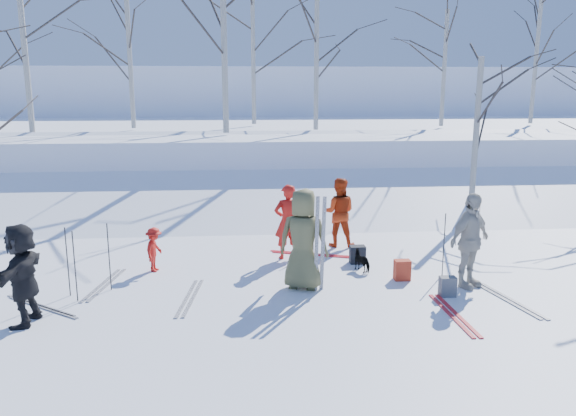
{
  "coord_description": "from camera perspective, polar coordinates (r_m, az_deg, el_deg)",
  "views": [
    {
      "loc": [
        -0.96,
        -10.39,
        3.91
      ],
      "look_at": [
        0.0,
        1.5,
        1.3
      ],
      "focal_mm": 35.0,
      "sensor_mm": 36.0,
      "label": 1
    }
  ],
  "objects": [
    {
      "name": "skier_cream_east",
      "position": [
        11.53,
        17.98,
        -3.18
      ],
      "size": [
        1.18,
        0.98,
        1.89
      ],
      "primitive_type": "imported",
      "rotation": [
        0.0,
        0.0,
        0.56
      ],
      "color": "beige",
      "rests_on": "ground"
    },
    {
      "name": "birch_plateau_h",
      "position": [
        23.29,
        -25.27,
        15.25
      ],
      "size": [
        5.29,
        5.29,
        6.71
      ],
      "primitive_type": null,
      "color": "silver",
      "rests_on": "snow_plateau"
    },
    {
      "name": "backpack_red",
      "position": [
        11.8,
        11.52,
        -6.19
      ],
      "size": [
        0.32,
        0.22,
        0.42
      ],
      "primitive_type": "cube",
      "color": "#B3311B",
      "rests_on": "ground"
    },
    {
      "name": "skier_red_seated",
      "position": [
        12.36,
        -13.42,
        -4.12
      ],
      "size": [
        0.49,
        0.69,
        0.96
      ],
      "primitive_type": "imported",
      "rotation": [
        0.0,
        0.0,
        1.34
      ],
      "color": "red",
      "rests_on": "ground"
    },
    {
      "name": "birch_plateau_c",
      "position": [
        21.2,
        -6.56,
        18.37
      ],
      "size": [
        6.15,
        6.15,
        7.93
      ],
      "primitive_type": null,
      "color": "silver",
      "rests_on": "snow_plateau"
    },
    {
      "name": "ski_pole_b",
      "position": [
        11.94,
        17.96,
        -4.02
      ],
      "size": [
        0.02,
        0.02,
        1.34
      ],
      "primitive_type": "cylinder",
      "color": "black",
      "rests_on": "ground"
    },
    {
      "name": "ski_pair_f",
      "position": [
        11.91,
        -18.17,
        -7.41
      ],
      "size": [
        0.79,
        1.96,
        0.02
      ],
      "primitive_type": null,
      "rotation": [
        0.0,
        0.0,
        -0.16
      ],
      "color": "silver",
      "rests_on": "ground"
    },
    {
      "name": "backpack_dark",
      "position": [
        12.72,
        7.07,
        -4.72
      ],
      "size": [
        0.34,
        0.24,
        0.4
      ],
      "primitive_type": "cube",
      "color": "black",
      "rests_on": "ground"
    },
    {
      "name": "birch_plateau_e",
      "position": [
        24.17,
        -15.75,
        14.08
      ],
      "size": [
        4.29,
        4.29,
        5.27
      ],
      "primitive_type": null,
      "color": "silver",
      "rests_on": "snow_plateau"
    },
    {
      "name": "far_hill",
      "position": [
        48.44,
        -3.53,
        10.05
      ],
      "size": [
        90.0,
        30.0,
        6.0
      ],
      "primitive_type": "cube",
      "color": "white",
      "rests_on": "ground"
    },
    {
      "name": "skier_red_north",
      "position": [
        12.81,
        -0.04,
        -1.4
      ],
      "size": [
        0.7,
        0.52,
        1.73
      ],
      "primitive_type": "imported",
      "rotation": [
        0.0,
        0.0,
        3.33
      ],
      "color": "red",
      "rests_on": "ground"
    },
    {
      "name": "birch_plateau_f",
      "position": [
        22.44,
        2.91,
        14.99
      ],
      "size": [
        4.46,
        4.46,
        5.51
      ],
      "primitive_type": null,
      "color": "silver",
      "rests_on": "snow_plateau"
    },
    {
      "name": "skier_grey_west",
      "position": [
        10.31,
        -25.4,
        -6.1
      ],
      "size": [
        0.69,
        1.64,
        1.72
      ],
      "primitive_type": "imported",
      "rotation": [
        0.0,
        0.0,
        4.6
      ],
      "color": "black",
      "rests_on": "ground"
    },
    {
      "name": "ski_pair_a",
      "position": [
        11.33,
        21.53,
        -8.7
      ],
      "size": [
        0.97,
        1.98,
        0.02
      ],
      "primitive_type": null,
      "rotation": [
        0.0,
        0.0,
        0.21
      ],
      "color": "silver",
      "rests_on": "ground"
    },
    {
      "name": "ski_pole_c",
      "position": [
        13.36,
        2.6,
        -1.71
      ],
      "size": [
        0.02,
        0.02,
        1.34
      ],
      "primitive_type": "cylinder",
      "color": "black",
      "rests_on": "ground"
    },
    {
      "name": "ground",
      "position": [
        11.14,
        0.63,
        -8.2
      ],
      "size": [
        120.0,
        120.0,
        0.0
      ],
      "primitive_type": "plane",
      "color": "white",
      "rests_on": "ground"
    },
    {
      "name": "upright_ski_right",
      "position": [
        10.74,
        3.57,
        -3.67
      ],
      "size": [
        0.09,
        0.23,
        1.89
      ],
      "primitive_type": "cube",
      "rotation": [
        0.1,
        0.0,
        0.1
      ],
      "color": "silver",
      "rests_on": "ground"
    },
    {
      "name": "birch_edge_e",
      "position": [
        17.67,
        18.54,
        6.7
      ],
      "size": [
        3.92,
        3.92,
        4.74
      ],
      "primitive_type": null,
      "color": "silver",
      "rests_on": "ground"
    },
    {
      "name": "ski_pole_e",
      "position": [
        11.36,
        -21.49,
        -5.12
      ],
      "size": [
        0.02,
        0.02,
        1.34
      ],
      "primitive_type": "cylinder",
      "color": "black",
      "rests_on": "ground"
    },
    {
      "name": "birch_plateau_g",
      "position": [
        25.42,
        15.59,
        13.47
      ],
      "size": [
        3.97,
        3.97,
        4.82
      ],
      "primitive_type": null,
      "color": "silver",
      "rests_on": "snow_plateau"
    },
    {
      "name": "backpack_grey",
      "position": [
        11.13,
        15.9,
        -7.67
      ],
      "size": [
        0.3,
        0.2,
        0.38
      ],
      "primitive_type": "cube",
      "color": "#53555A",
      "rests_on": "ground"
    },
    {
      "name": "ski_pair_e",
      "position": [
        13.31,
        2.28,
        -4.7
      ],
      "size": [
        1.36,
        2.02,
        0.02
      ],
      "primitive_type": null,
      "rotation": [
        0.0,
        0.0,
        1.24
      ],
      "color": "red",
      "rests_on": "ground"
    },
    {
      "name": "snow_plateau",
      "position": [
        27.56,
        -2.61,
        6.26
      ],
      "size": [
        70.0,
        18.0,
        2.2
      ],
      "primitive_type": "cube",
      "color": "white",
      "rests_on": "ground"
    },
    {
      "name": "dog",
      "position": [
        12.22,
        7.6,
        -5.32
      ],
      "size": [
        0.49,
        0.58,
        0.45
      ],
      "primitive_type": "imported",
      "rotation": [
        0.0,
        0.0,
        3.69
      ],
      "color": "black",
      "rests_on": "ground"
    },
    {
      "name": "upright_ski_left",
      "position": [
        10.72,
        2.92,
        -3.71
      ],
      "size": [
        0.08,
        0.16,
        1.9
      ],
      "primitive_type": "cube",
      "rotation": [
        0.07,
        0.0,
        0.08
      ],
      "color": "silver",
      "rests_on": "ground"
    },
    {
      "name": "ski_pole_a",
      "position": [
        11.02,
        -20.84,
        -5.59
      ],
      "size": [
        0.02,
        0.02,
        1.34
      ],
      "primitive_type": "cylinder",
      "color": "black",
      "rests_on": "ground"
    },
    {
      "name": "ski_pole_d",
      "position": [
        12.13,
        15.55,
        -3.61
      ],
      "size": [
        0.02,
        0.02,
        1.34
      ],
      "primitive_type": "cylinder",
      "color": "black",
      "rests_on": "ground"
    },
    {
      "name": "ski_pair_c",
      "position": [
        10.83,
        -9.94,
        -8.96
      ],
      "size": [
        0.6,
        1.94,
        0.02
      ],
      "primitive_type": null,
      "rotation": [
        0.0,
        0.0,
        -0.11
      ],
      "color": "silver",
      "rests_on": "ground"
    },
    {
      "name": "ski_pair_b",
      "position": [
        10.34,
        16.49,
        -10.35
      ],
      "size": [
        0.34,
        1.91,
        0.02
      ],
      "primitive_type": null,
      "rotation": [
        0.0,
        0.0,
        0.04
      ],
      "color": "red",
      "rests_on": "ground"
    },
    {
      "name": "skier_redor_behind",
      "position": [
        13.87,
        5.17,
        -0.44
      ],
      "size": [
        0.95,
        0.81,
        1.71
      ],
      "primitive_type": "imported",
      "rotation": [
        0.0,
        0.0,
        2.93
      ],
      "color": "#B02F0D",
      "rests_on": "ground"
    },
    {
      "name": "snow_ramp",
      "position": [
        17.82,
        -1.42,
        0.15
      ],
      "size": [
        70.0,
        9.49,
        4.12
      ],
      "primitive_type": "cube",
      "rotation": [
        0.3,
        0.0,
        0.0
      ],
      "color": "white",
      "rests_on": "ground"
    },
    {
      "name": "birch_plateau_b",
      "position": [
        25.91,
        -3.56,
        15.5
      ],
      "size": [
        5.01,
        5.01,
        6.3
      ],
      "primitive_type": null,
      "color": "silver",
      "rests_on": "snow_plateau"
    },
    {
      "name": "ski_pair_d",
      "position": [
        11.2,
        -23.78,
        -9.13
      ],
      "size": [
        2.01,
        2.09,
        0.02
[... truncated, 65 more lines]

